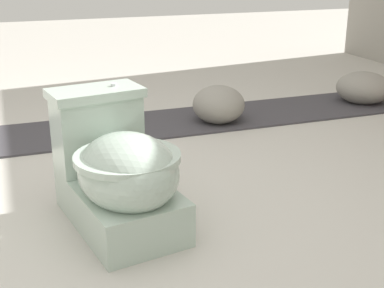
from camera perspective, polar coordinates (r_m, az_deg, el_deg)
The scene contains 5 objects.
ground_plane at distance 2.13m, azimuth -6.90°, elevation -8.89°, with size 14.00×14.00×0.00m, color beige.
gravel_strip at distance 3.34m, azimuth -3.42°, elevation 2.18°, with size 0.56×8.00×0.01m, color #423F44.
toilet at distance 2.06m, azimuth -7.82°, elevation -3.06°, with size 0.68×0.48×0.52m.
boulder_near at distance 3.35m, azimuth 2.85°, elevation 4.23°, with size 0.33×0.32×0.24m, color gray.
boulder_far at distance 3.98m, azimuth 17.82°, elevation 5.73°, with size 0.38×0.35×0.23m, color gray.
Camera 1 is at (1.83, -0.39, 1.02)m, focal length 50.00 mm.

